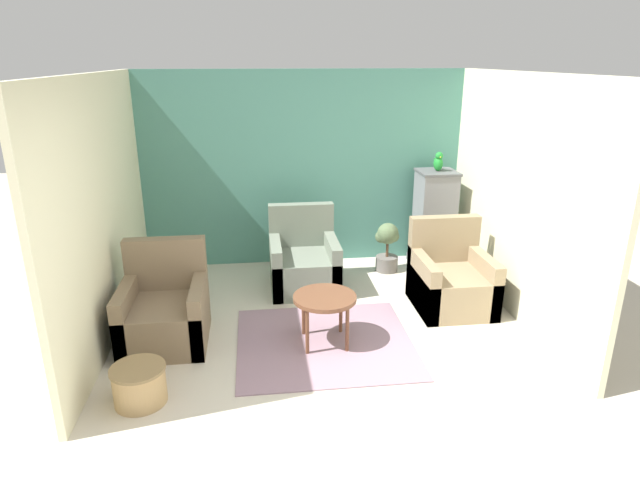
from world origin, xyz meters
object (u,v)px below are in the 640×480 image
at_px(armchair_left, 165,313).
at_px(birdcage, 434,220).
at_px(coffee_table, 325,301).
at_px(potted_plant, 387,245).
at_px(armchair_right, 451,281).
at_px(parrot, 438,162).
at_px(wicker_basket, 139,383).
at_px(armchair_middle, 304,263).

xyz_separation_m(armchair_left, birdcage, (3.19, 1.62, 0.32)).
height_order(coffee_table, potted_plant, potted_plant).
distance_m(armchair_right, potted_plant, 1.20).
relative_size(coffee_table, armchair_left, 0.63).
relative_size(parrot, wicker_basket, 0.57).
height_order(armchair_right, potted_plant, armchair_right).
bearing_deg(potted_plant, parrot, 10.11).
xyz_separation_m(armchair_middle, potted_plant, (1.11, 0.38, 0.05)).
relative_size(armchair_left, parrot, 3.87).
xyz_separation_m(armchair_middle, parrot, (1.75, 0.49, 1.08)).
distance_m(armchair_left, potted_plant, 2.97).
distance_m(armchair_middle, wicker_basket, 2.60).
xyz_separation_m(birdcage, potted_plant, (-0.64, -0.11, -0.27)).
xyz_separation_m(armchair_right, wicker_basket, (-3.07, -1.38, -0.13)).
bearing_deg(parrot, wicker_basket, -141.38).
distance_m(armchair_left, birdcage, 3.60).
xyz_separation_m(armchair_middle, birdcage, (1.75, 0.49, 0.32)).
height_order(potted_plant, wicker_basket, potted_plant).
distance_m(parrot, wicker_basket, 4.35).
xyz_separation_m(armchair_right, armchair_middle, (-1.55, 0.73, 0.00)).
xyz_separation_m(armchair_left, potted_plant, (2.56, 1.50, 0.05)).
bearing_deg(armchair_left, armchair_right, 7.49).
distance_m(armchair_right, armchair_middle, 1.71).
relative_size(armchair_left, birdcage, 0.75).
distance_m(armchair_right, birdcage, 1.28).
relative_size(coffee_table, wicker_basket, 1.39).
xyz_separation_m(coffee_table, potted_plant, (1.04, 1.75, -0.10)).
bearing_deg(potted_plant, armchair_right, -68.30).
height_order(armchair_middle, wicker_basket, armchair_middle).
distance_m(armchair_right, wicker_basket, 3.37).
height_order(armchair_right, birdcage, birdcage).
bearing_deg(armchair_left, wicker_basket, -93.90).
bearing_deg(armchair_middle, coffee_table, -87.06).
bearing_deg(wicker_basket, birdcage, 38.60).
xyz_separation_m(parrot, potted_plant, (-0.64, -0.11, -1.03)).
height_order(armchair_right, armchair_middle, same).
bearing_deg(parrot, coffee_table, -131.97).
height_order(birdcage, wicker_basket, birdcage).
distance_m(potted_plant, wicker_basket, 3.62).
bearing_deg(wicker_basket, coffee_table, 25.09).
height_order(armchair_left, armchair_middle, same).
height_order(coffee_table, armchair_left, armchair_left).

